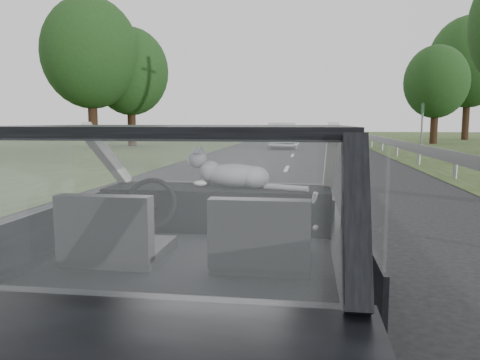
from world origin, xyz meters
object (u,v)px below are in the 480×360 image
(highway_sign, at_px, (422,126))
(cat, at_px, (235,174))
(subject_car, at_px, (199,248))
(other_car, at_px, (282,135))

(highway_sign, bearing_deg, cat, -86.70)
(subject_car, distance_m, other_car, 23.93)
(highway_sign, bearing_deg, other_car, -163.59)
(subject_car, distance_m, highway_sign, 24.48)
(cat, xyz_separation_m, highway_sign, (6.55, 22.93, 0.14))
(other_car, height_order, highway_sign, highway_sign)
(cat, bearing_deg, other_car, 105.21)
(subject_car, relative_size, highway_sign, 1.62)
(highway_sign, bearing_deg, subject_car, -86.58)
(cat, bearing_deg, subject_car, -88.06)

